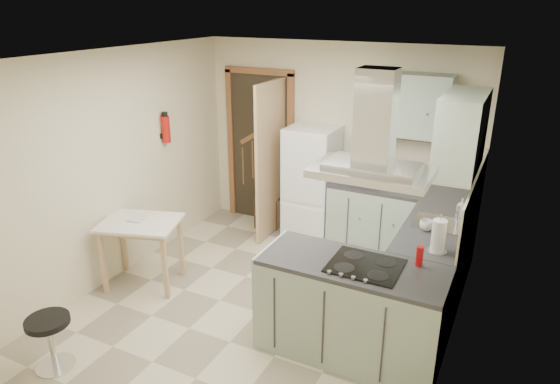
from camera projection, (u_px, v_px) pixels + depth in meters
The scene contains 28 objects.
floor at pixel (258, 312), 5.05m from camera, with size 4.20×4.20×0.00m, color beige.
ceiling at pixel (253, 58), 4.15m from camera, with size 4.20×4.20×0.00m, color silver.
back_wall at pixel (336, 143), 6.35m from camera, with size 3.60×3.60×0.00m, color beige.
left_wall at pixel (110, 169), 5.35m from camera, with size 4.20×4.20×0.00m, color beige.
right_wall at pixel (460, 235), 3.84m from camera, with size 4.20×4.20×0.00m, color beige.
doorway at pixel (260, 148), 6.86m from camera, with size 1.10×0.12×2.10m, color brown.
fridge at pixel (312, 185), 6.36m from camera, with size 0.60×0.60×1.50m, color white.
counter_back at pixel (376, 218), 6.11m from camera, with size 1.08×0.60×0.90m, color #9EB2A0.
counter_right at pixel (436, 257), 5.19m from camera, with size 0.60×1.95×0.90m, color #9EB2A0.
splashback at pixel (411, 161), 5.97m from camera, with size 1.68×0.02×0.50m, color beige.
wall_cabinet_back at pixel (413, 105), 5.59m from camera, with size 0.85×0.35×0.70m, color #9EB2A0.
wall_cabinet_right at pixel (462, 133), 4.41m from camera, with size 0.35×0.90×0.70m, color #9EB2A0.
peninsula at pixel (351, 309), 4.30m from camera, with size 1.55×0.65×0.90m, color #9EB2A0.
hob at pixel (365, 266), 4.10m from camera, with size 0.58×0.50×0.01m, color black.
extractor_hood at pixel (372, 172), 3.81m from camera, with size 0.90×0.55×0.10m, color silver.
sink at pixel (437, 223), 4.89m from camera, with size 0.45×0.40×0.01m, color silver.
fire_extinguisher at pixel (166, 129), 5.99m from camera, with size 0.10×0.10×0.32m, color #B2140F.
drop_leaf_table at pixel (143, 253), 5.42m from camera, with size 0.81×0.60×0.76m, color tan.
bentwood_chair at pixel (268, 196), 6.86m from camera, with size 0.38×0.38×0.86m, color #4F241A.
stool at pixel (51, 343), 4.21m from camera, with size 0.36×0.36×0.49m, color black.
microwave at pixel (363, 169), 6.06m from camera, with size 0.48×0.33×0.27m, color black.
kettle at pixel (404, 179), 5.84m from camera, with size 0.13×0.13×0.19m, color white.
cereal_box at pixel (401, 176), 5.84m from camera, with size 0.07×0.17×0.26m, color orange.
soap_bottle at pixel (462, 208), 5.03m from camera, with size 0.09×0.09×0.19m, color silver.
paper_towel at pixel (439, 236), 4.29m from camera, with size 0.12×0.12×0.31m, color silver.
cup at pixel (426, 225), 4.73m from camera, with size 0.13×0.13×0.10m, color silver.
red_bottle at pixel (420, 256), 4.09m from camera, with size 0.06×0.06×0.17m, color #AD0E12.
book at pixel (130, 215), 5.35m from camera, with size 0.14×0.19×0.09m, color #AA3849.
Camera 1 is at (2.12, -3.72, 2.94)m, focal length 32.00 mm.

